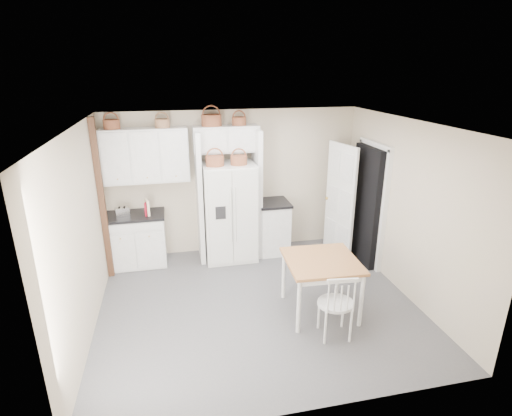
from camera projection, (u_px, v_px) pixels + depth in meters
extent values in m
plane|color=#4C4B53|center=(258.00, 304.00, 5.87)|extent=(4.50, 4.50, 0.00)
plane|color=white|center=(258.00, 125.00, 5.00)|extent=(4.50, 4.50, 0.00)
plane|color=#C1B09F|center=(234.00, 182.00, 7.28)|extent=(4.50, 0.00, 4.50)
plane|color=#C1B09F|center=(82.00, 235.00, 4.98)|extent=(0.00, 4.00, 4.00)
plane|color=#C1B09F|center=(406.00, 209.00, 5.89)|extent=(0.00, 4.00, 4.00)
cube|color=silver|center=(230.00, 212.00, 7.04)|extent=(0.90, 0.72, 1.74)
cube|color=silver|center=(137.00, 240.00, 6.93)|extent=(0.96, 0.60, 0.89)
cube|color=silver|center=(272.00, 228.00, 7.41)|extent=(0.53, 0.64, 0.94)
cube|color=#A65F2F|center=(320.00, 286.00, 5.57)|extent=(1.02, 1.02, 0.81)
cube|color=silver|center=(336.00, 303.00, 5.03)|extent=(0.51, 0.47, 0.95)
cube|color=black|center=(134.00, 215.00, 6.77)|extent=(1.00, 0.64, 0.04)
cube|color=black|center=(273.00, 203.00, 7.25)|extent=(0.58, 0.68, 0.04)
cube|color=silver|center=(122.00, 212.00, 6.66)|extent=(0.25, 0.18, 0.15)
cube|color=maroon|center=(146.00, 209.00, 6.70)|extent=(0.06, 0.16, 0.23)
cube|color=beige|center=(147.00, 207.00, 6.70)|extent=(0.08, 0.18, 0.27)
cylinder|color=brown|center=(112.00, 124.00, 6.34)|extent=(0.26, 0.26, 0.15)
cylinder|color=brown|center=(162.00, 123.00, 6.50)|extent=(0.24, 0.24, 0.14)
cylinder|color=brown|center=(211.00, 120.00, 6.66)|extent=(0.34, 0.34, 0.19)
cylinder|color=brown|center=(239.00, 121.00, 6.76)|extent=(0.24, 0.24, 0.14)
cylinder|color=brown|center=(215.00, 161.00, 6.58)|extent=(0.30, 0.30, 0.16)
cylinder|color=brown|center=(239.00, 160.00, 6.66)|extent=(0.28, 0.28, 0.15)
cube|color=silver|center=(146.00, 155.00, 6.62)|extent=(1.40, 0.34, 0.90)
cube|color=silver|center=(226.00, 139.00, 6.81)|extent=(1.12, 0.34, 0.45)
cube|color=silver|center=(199.00, 197.00, 6.92)|extent=(0.08, 0.60, 2.30)
cube|color=silver|center=(257.00, 194.00, 7.12)|extent=(0.08, 0.60, 2.30)
cube|color=#3A1B11|center=(102.00, 202.00, 6.23)|extent=(0.09, 0.09, 2.60)
cube|color=black|center=(367.00, 206.00, 6.88)|extent=(0.18, 0.85, 2.05)
cube|color=white|center=(340.00, 201.00, 7.12)|extent=(0.21, 0.79, 2.05)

